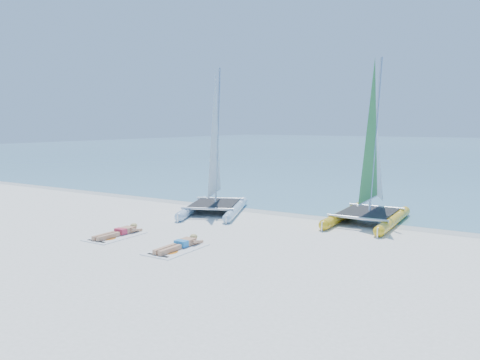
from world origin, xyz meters
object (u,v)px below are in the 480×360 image
at_px(catamaran_blue, 215,168).
at_px(towel_a, 115,236).
at_px(sunbather_b, 180,244).
at_px(catamaran_yellow, 372,168).
at_px(sunbather_a, 120,232).
at_px(towel_b, 176,249).

height_order(catamaran_blue, towel_a, catamaran_blue).
bearing_deg(sunbather_b, catamaran_yellow, 62.38).
height_order(sunbather_a, sunbather_b, same).
bearing_deg(towel_b, towel_a, 175.74).
relative_size(catamaran_yellow, towel_b, 3.30).
bearing_deg(towel_a, catamaran_yellow, 47.67).
bearing_deg(towel_a, sunbather_b, 0.01).
bearing_deg(catamaran_blue, sunbather_a, -116.31).
height_order(catamaran_yellow, towel_b, catamaran_yellow).
bearing_deg(catamaran_yellow, towel_a, -133.40).
distance_m(towel_a, sunbather_b, 2.58).
xyz_separation_m(catamaran_blue, sunbather_b, (2.25, -4.98, -1.65)).
xyz_separation_m(catamaran_blue, sunbather_a, (-0.33, -4.79, -1.65)).
distance_m(catamaran_yellow, sunbather_a, 9.03).
xyz_separation_m(catamaran_yellow, sunbather_b, (-3.48, -6.65, -1.80)).
xyz_separation_m(sunbather_a, sunbather_b, (2.58, -0.19, 0.00)).
relative_size(catamaran_yellow, sunbather_b, 3.53).
xyz_separation_m(catamaran_blue, towel_a, (-0.33, -4.98, -1.76)).
distance_m(catamaran_blue, towel_a, 5.29).
bearing_deg(catamaran_blue, towel_a, -116.16).
xyz_separation_m(catamaran_yellow, towel_a, (-6.06, -6.65, -1.91)).
distance_m(catamaran_blue, sunbather_a, 5.07).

